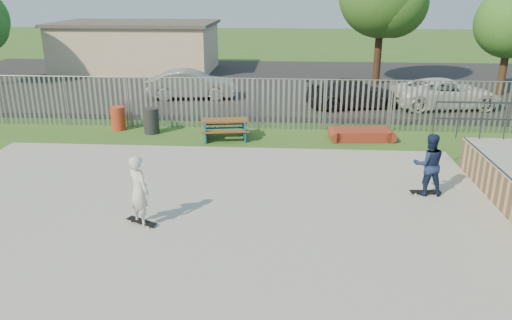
# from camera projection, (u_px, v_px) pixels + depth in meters

# --- Properties ---
(ground) EXTENTS (120.00, 120.00, 0.00)m
(ground) POSITION_uv_depth(u_px,v_px,m) (189.00, 232.00, 11.57)
(ground) COLOR #356322
(ground) RESTS_ON ground
(concrete_slab) EXTENTS (15.00, 12.00, 0.15)m
(concrete_slab) POSITION_uv_depth(u_px,v_px,m) (189.00, 229.00, 11.55)
(concrete_slab) COLOR #A1A19B
(concrete_slab) RESTS_ON ground
(fence) EXTENTS (26.04, 16.02, 2.00)m
(fence) POSITION_uv_depth(u_px,v_px,m) (248.00, 135.00, 15.50)
(fence) COLOR gray
(fence) RESTS_ON ground
(picnic_table) EXTENTS (1.92, 1.67, 0.73)m
(picnic_table) POSITION_uv_depth(u_px,v_px,m) (225.00, 129.00, 18.57)
(picnic_table) COLOR brown
(picnic_table) RESTS_ON ground
(funbox) EXTENTS (2.06, 1.15, 0.40)m
(funbox) POSITION_uv_depth(u_px,v_px,m) (361.00, 135.00, 18.45)
(funbox) COLOR maroon
(funbox) RESTS_ON ground
(trash_bin_red) EXTENTS (0.55, 0.55, 0.92)m
(trash_bin_red) POSITION_uv_depth(u_px,v_px,m) (118.00, 118.00, 19.66)
(trash_bin_red) COLOR #AE321A
(trash_bin_red) RESTS_ON ground
(trash_bin_grey) EXTENTS (0.59, 0.59, 0.98)m
(trash_bin_grey) POSITION_uv_depth(u_px,v_px,m) (151.00, 121.00, 19.19)
(trash_bin_grey) COLOR #252427
(trash_bin_grey) RESTS_ON ground
(parking_lot) EXTENTS (40.00, 18.00, 0.02)m
(parking_lot) POSITION_uv_depth(u_px,v_px,m) (252.00, 83.00, 29.47)
(parking_lot) COLOR black
(parking_lot) RESTS_ON ground
(car_silver) EXTENTS (4.47, 1.99, 1.43)m
(car_silver) POSITION_uv_depth(u_px,v_px,m) (191.00, 84.00, 25.06)
(car_silver) COLOR #B2B3B7
(car_silver) RESTS_ON parking_lot
(car_dark) EXTENTS (4.82, 2.85, 1.31)m
(car_dark) POSITION_uv_depth(u_px,v_px,m) (355.00, 93.00, 23.20)
(car_dark) COLOR black
(car_dark) RESTS_ON parking_lot
(car_white) EXTENTS (5.20, 2.99, 1.36)m
(car_white) POSITION_uv_depth(u_px,v_px,m) (446.00, 93.00, 23.06)
(car_white) COLOR white
(car_white) RESTS_ON parking_lot
(building) EXTENTS (10.40, 6.40, 3.20)m
(building) POSITION_uv_depth(u_px,v_px,m) (137.00, 46.00, 33.23)
(building) COLOR beige
(building) RESTS_ON ground
(tree_right) EXTENTS (3.52, 3.52, 5.42)m
(tree_right) POSITION_uv_depth(u_px,v_px,m) (511.00, 23.00, 24.96)
(tree_right) COLOR #432E1B
(tree_right) RESTS_ON ground
(skateboard_a) EXTENTS (0.81, 0.24, 0.08)m
(skateboard_a) POSITION_uv_depth(u_px,v_px,m) (425.00, 192.00, 13.28)
(skateboard_a) COLOR black
(skateboard_a) RESTS_ON concrete_slab
(skateboard_b) EXTENTS (0.80, 0.55, 0.08)m
(skateboard_b) POSITION_uv_depth(u_px,v_px,m) (141.00, 222.00, 11.60)
(skateboard_b) COLOR black
(skateboard_b) RESTS_ON concrete_slab
(skater_navy) EXTENTS (0.84, 0.67, 1.67)m
(skater_navy) POSITION_uv_depth(u_px,v_px,m) (429.00, 164.00, 13.02)
(skater_navy) COLOR #162245
(skater_navy) RESTS_ON concrete_slab
(skater_white) EXTENTS (0.73, 0.69, 1.67)m
(skater_white) POSITION_uv_depth(u_px,v_px,m) (139.00, 191.00, 11.34)
(skater_white) COLOR silver
(skater_white) RESTS_ON concrete_slab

